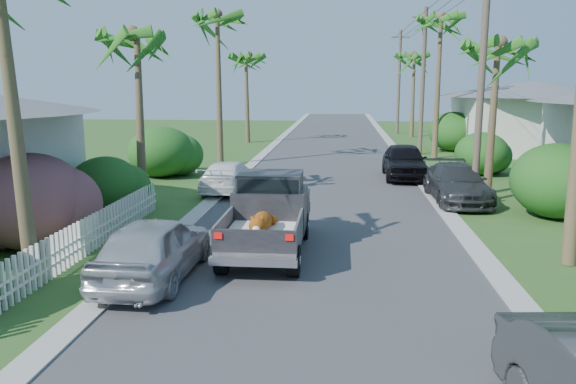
# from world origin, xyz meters

# --- Properties ---
(ground) EXTENTS (120.00, 120.00, 0.00)m
(ground) POSITION_xyz_m (0.00, 0.00, 0.00)
(ground) COLOR #2C5821
(ground) RESTS_ON ground
(road) EXTENTS (8.00, 100.00, 0.02)m
(road) POSITION_xyz_m (0.00, 25.00, 0.01)
(road) COLOR #38383A
(road) RESTS_ON ground
(curb_left) EXTENTS (0.60, 100.00, 0.06)m
(curb_left) POSITION_xyz_m (-4.30, 25.00, 0.03)
(curb_left) COLOR #A5A39E
(curb_left) RESTS_ON ground
(curb_right) EXTENTS (0.60, 100.00, 0.06)m
(curb_right) POSITION_xyz_m (4.30, 25.00, 0.03)
(curb_right) COLOR #A5A39E
(curb_right) RESTS_ON ground
(pickup_truck) EXTENTS (1.98, 5.12, 2.06)m
(pickup_truck) POSITION_xyz_m (-1.30, 6.49, 1.01)
(pickup_truck) COLOR black
(pickup_truck) RESTS_ON ground
(parked_car_rm) EXTENTS (2.11, 4.85, 1.39)m
(parked_car_rm) POSITION_xyz_m (5.00, 13.29, 0.69)
(parked_car_rm) COLOR #2E3133
(parked_car_rm) RESTS_ON ground
(parked_car_rf) EXTENTS (1.96, 4.79, 1.63)m
(parked_car_rf) POSITION_xyz_m (3.60, 18.53, 0.81)
(parked_car_rf) COLOR black
(parked_car_rf) RESTS_ON ground
(parked_car_ln) EXTENTS (1.87, 4.41, 1.49)m
(parked_car_ln) POSITION_xyz_m (-3.60, 3.78, 0.74)
(parked_car_ln) COLOR #BBBCC3
(parked_car_ln) RESTS_ON ground
(parked_car_lf) EXTENTS (1.98, 4.44, 1.27)m
(parked_car_lf) POSITION_xyz_m (-4.00, 14.44, 0.63)
(parked_car_lf) COLOR white
(parked_car_lf) RESTS_ON ground
(palm_l_b) EXTENTS (4.40, 4.40, 7.40)m
(palm_l_b) POSITION_xyz_m (-6.80, 12.00, 6.15)
(palm_l_b) COLOR brown
(palm_l_b) RESTS_ON ground
(palm_l_c) EXTENTS (4.40, 4.40, 9.20)m
(palm_l_c) POSITION_xyz_m (-6.00, 22.00, 7.91)
(palm_l_c) COLOR brown
(palm_l_c) RESTS_ON ground
(palm_l_d) EXTENTS (4.40, 4.40, 7.70)m
(palm_l_d) POSITION_xyz_m (-6.50, 34.00, 6.44)
(palm_l_d) COLOR brown
(palm_l_d) RESTS_ON ground
(palm_r_b) EXTENTS (4.40, 4.40, 7.20)m
(palm_r_b) POSITION_xyz_m (6.60, 15.00, 5.95)
(palm_r_b) COLOR brown
(palm_r_b) RESTS_ON ground
(palm_r_c) EXTENTS (4.40, 4.40, 9.40)m
(palm_r_c) POSITION_xyz_m (6.20, 26.00, 8.11)
(palm_r_c) COLOR brown
(palm_r_c) RESTS_ON ground
(palm_r_d) EXTENTS (4.40, 4.40, 8.00)m
(palm_r_d) POSITION_xyz_m (6.50, 40.00, 6.74)
(palm_r_d) COLOR brown
(palm_r_d) RESTS_ON ground
(shrub_l_b) EXTENTS (3.00, 3.30, 2.60)m
(shrub_l_b) POSITION_xyz_m (-7.80, 6.00, 1.30)
(shrub_l_b) COLOR #BF1B64
(shrub_l_b) RESTS_ON ground
(shrub_l_c) EXTENTS (2.40, 2.64, 2.00)m
(shrub_l_c) POSITION_xyz_m (-7.40, 10.00, 1.00)
(shrub_l_c) COLOR #15491B
(shrub_l_c) RESTS_ON ground
(shrub_l_d) EXTENTS (3.20, 3.52, 2.40)m
(shrub_l_d) POSITION_xyz_m (-8.00, 18.00, 1.20)
(shrub_l_d) COLOR #15491B
(shrub_l_d) RESTS_ON ground
(shrub_r_b) EXTENTS (3.00, 3.30, 2.50)m
(shrub_r_b) POSITION_xyz_m (7.80, 11.00, 1.25)
(shrub_r_b) COLOR #15491B
(shrub_r_b) RESTS_ON ground
(shrub_r_c) EXTENTS (2.60, 2.86, 2.10)m
(shrub_r_c) POSITION_xyz_m (7.50, 20.00, 1.05)
(shrub_r_c) COLOR #15491B
(shrub_r_c) RESTS_ON ground
(shrub_r_d) EXTENTS (3.20, 3.52, 2.60)m
(shrub_r_d) POSITION_xyz_m (8.00, 30.00, 1.30)
(shrub_r_d) COLOR #15491B
(shrub_r_d) RESTS_ON ground
(picket_fence) EXTENTS (0.10, 11.00, 1.00)m
(picket_fence) POSITION_xyz_m (-6.00, 5.50, 0.50)
(picket_fence) COLOR white
(picket_fence) RESTS_ON ground
(house_right_far) EXTENTS (9.00, 8.00, 4.60)m
(house_right_far) POSITION_xyz_m (13.00, 30.00, 2.12)
(house_right_far) COLOR silver
(house_right_far) RESTS_ON ground
(utility_pole_b) EXTENTS (1.60, 0.26, 9.00)m
(utility_pole_b) POSITION_xyz_m (5.60, 13.00, 4.60)
(utility_pole_b) COLOR brown
(utility_pole_b) RESTS_ON ground
(utility_pole_c) EXTENTS (1.60, 0.26, 9.00)m
(utility_pole_c) POSITION_xyz_m (5.60, 28.00, 4.60)
(utility_pole_c) COLOR brown
(utility_pole_c) RESTS_ON ground
(utility_pole_d) EXTENTS (1.60, 0.26, 9.00)m
(utility_pole_d) POSITION_xyz_m (5.60, 43.00, 4.60)
(utility_pole_d) COLOR brown
(utility_pole_d) RESTS_ON ground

